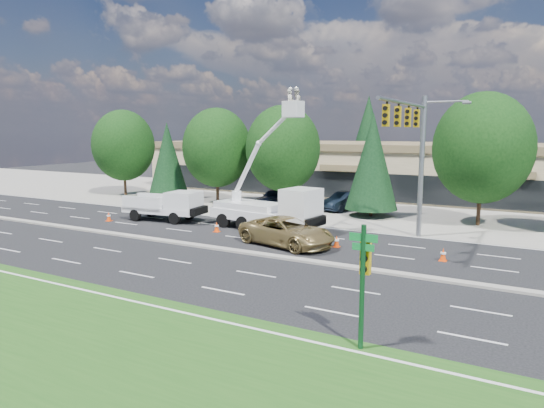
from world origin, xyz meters
The scene contains 25 objects.
ground centered at (0.00, 0.00, 0.00)m, with size 140.00×140.00×0.00m, color black.
concrete_apron centered at (0.00, 20.00, 0.01)m, with size 140.00×22.00×0.01m, color gray.
road_median centered at (0.00, 0.00, 0.06)m, with size 120.00×0.55×0.12m, color gray.
strip_mall centered at (0.00, 29.97, 2.83)m, with size 50.40×15.40×5.50m.
tree_front_a centered at (-22.00, 15.00, 5.27)m, with size 6.49×6.49×9.01m.
tree_front_b centered at (-16.00, 15.00, 4.10)m, with size 3.88×3.88×7.65m.
tree_front_c centered at (-10.00, 15.00, 5.24)m, with size 6.45×6.45×8.95m.
tree_front_d centered at (-3.00, 15.00, 5.29)m, with size 6.51×6.51×9.03m.
tree_front_e centered at (5.00, 15.00, 4.40)m, with size 4.16×4.16×8.21m.
tree_front_f centered at (13.00, 15.00, 5.60)m, with size 6.90×6.90×9.57m.
tree_back_a centered at (-18.00, 42.00, 4.83)m, with size 4.57×4.57×9.00m.
tree_back_b centered at (-4.00, 42.00, 6.17)m, with size 5.83×5.83×11.49m.
tree_back_c centered at (10.00, 42.00, 5.44)m, with size 5.15×5.15×10.15m.
signal_mast centered at (10.03, 7.04, 6.06)m, with size 2.76×10.16×9.00m.
street_sign_pole centered at (12.00, -8.40, 2.44)m, with size 0.90×0.44×4.00m.
utility_pickup centered at (-7.98, 5.53, 0.95)m, with size 6.22×2.91×2.30m.
bucket_truck centered at (0.90, 6.09, 2.02)m, with size 8.36×3.54×9.59m.
traffic_cone_a centered at (-11.88, 3.30, 0.34)m, with size 0.40×0.40×0.70m.
traffic_cone_b centered at (-2.36, 4.00, 0.34)m, with size 0.40×0.40×0.70m.
traffic_cone_c centered at (0.11, 4.08, 0.34)m, with size 0.40×0.40×0.70m.
traffic_cone_d centered at (6.39, 3.86, 0.34)m, with size 0.40×0.40×0.70m.
traffic_cone_e centered at (12.47, 3.66, 0.34)m, with size 0.40×0.40×0.70m.
minivan centered at (3.61, 2.80, 0.85)m, with size 2.81×6.09×1.69m, color #9F874D.
parked_car_west centered at (-4.30, 16.00, 0.81)m, with size 1.91×4.74×1.62m, color black.
parked_car_east centered at (2.01, 16.85, 0.78)m, with size 1.65×4.75×1.56m, color black.
Camera 1 is at (16.51, -22.55, 6.84)m, focal length 32.00 mm.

